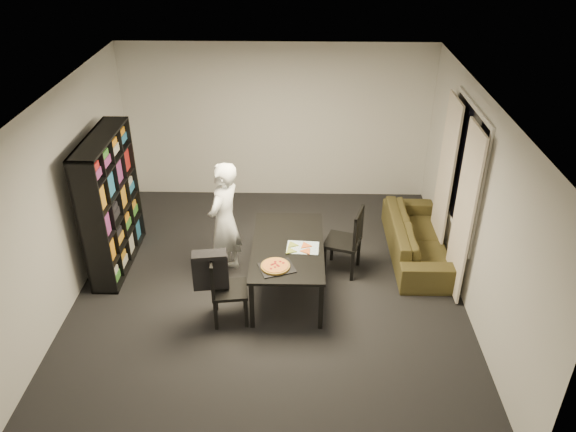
{
  "coord_description": "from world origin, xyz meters",
  "views": [
    {
      "loc": [
        0.38,
        -5.93,
        4.58
      ],
      "look_at": [
        0.24,
        0.14,
        1.05
      ],
      "focal_mm": 35.0,
      "sensor_mm": 36.0,
      "label": 1
    }
  ],
  "objects_px": {
    "bookshelf": "(110,203)",
    "sofa": "(418,238)",
    "baking_tray": "(277,268)",
    "pepperoni_pizza": "(275,266)",
    "chair_left": "(222,285)",
    "dining_table": "(288,249)",
    "chair_right": "(350,237)",
    "person": "(224,221)"
  },
  "relations": [
    {
      "from": "pepperoni_pizza",
      "to": "baking_tray",
      "type": "bearing_deg",
      "value": -22.64
    },
    {
      "from": "baking_tray",
      "to": "pepperoni_pizza",
      "type": "distance_m",
      "value": 0.03
    },
    {
      "from": "bookshelf",
      "to": "sofa",
      "type": "xyz_separation_m",
      "value": [
        4.23,
        0.28,
        -0.66
      ]
    },
    {
      "from": "pepperoni_pizza",
      "to": "sofa",
      "type": "height_order",
      "value": "pepperoni_pizza"
    },
    {
      "from": "chair_left",
      "to": "pepperoni_pizza",
      "type": "height_order",
      "value": "chair_left"
    },
    {
      "from": "bookshelf",
      "to": "person",
      "type": "distance_m",
      "value": 1.57
    },
    {
      "from": "chair_right",
      "to": "bookshelf",
      "type": "bearing_deg",
      "value": -74.79
    },
    {
      "from": "dining_table",
      "to": "chair_left",
      "type": "height_order",
      "value": "chair_left"
    },
    {
      "from": "sofa",
      "to": "baking_tray",
      "type": "bearing_deg",
      "value": 124.45
    },
    {
      "from": "chair_right",
      "to": "pepperoni_pizza",
      "type": "distance_m",
      "value": 1.33
    },
    {
      "from": "chair_left",
      "to": "baking_tray",
      "type": "height_order",
      "value": "chair_left"
    },
    {
      "from": "bookshelf",
      "to": "chair_right",
      "type": "bearing_deg",
      "value": -2.61
    },
    {
      "from": "chair_right",
      "to": "sofa",
      "type": "xyz_separation_m",
      "value": [
        1.02,
        0.42,
        -0.27
      ]
    },
    {
      "from": "chair_right",
      "to": "sofa",
      "type": "relative_size",
      "value": 0.5
    },
    {
      "from": "dining_table",
      "to": "person",
      "type": "xyz_separation_m",
      "value": [
        -0.84,
        0.33,
        0.21
      ]
    },
    {
      "from": "dining_table",
      "to": "sofa",
      "type": "distance_m",
      "value": 2.05
    },
    {
      "from": "bookshelf",
      "to": "sofa",
      "type": "relative_size",
      "value": 0.97
    },
    {
      "from": "baking_tray",
      "to": "bookshelf",
      "type": "bearing_deg",
      "value": 154.92
    },
    {
      "from": "dining_table",
      "to": "person",
      "type": "distance_m",
      "value": 0.93
    },
    {
      "from": "chair_left",
      "to": "sofa",
      "type": "relative_size",
      "value": 0.46
    },
    {
      "from": "chair_left",
      "to": "dining_table",
      "type": "bearing_deg",
      "value": -58.72
    },
    {
      "from": "pepperoni_pizza",
      "to": "chair_right",
      "type": "bearing_deg",
      "value": 43.57
    },
    {
      "from": "dining_table",
      "to": "chair_right",
      "type": "distance_m",
      "value": 0.92
    },
    {
      "from": "bookshelf",
      "to": "chair_right",
      "type": "height_order",
      "value": "bookshelf"
    },
    {
      "from": "dining_table",
      "to": "chair_left",
      "type": "relative_size",
      "value": 1.8
    },
    {
      "from": "bookshelf",
      "to": "person",
      "type": "bearing_deg",
      "value": -8.24
    },
    {
      "from": "dining_table",
      "to": "baking_tray",
      "type": "height_order",
      "value": "baking_tray"
    },
    {
      "from": "dining_table",
      "to": "sofa",
      "type": "height_order",
      "value": "dining_table"
    },
    {
      "from": "person",
      "to": "sofa",
      "type": "relative_size",
      "value": 0.85
    },
    {
      "from": "chair_right",
      "to": "chair_left",
      "type": "bearing_deg",
      "value": -39.0
    },
    {
      "from": "baking_tray",
      "to": "pepperoni_pizza",
      "type": "xyz_separation_m",
      "value": [
        -0.02,
        0.01,
        0.02
      ]
    },
    {
      "from": "baking_tray",
      "to": "sofa",
      "type": "xyz_separation_m",
      "value": [
        1.96,
        1.34,
        -0.4
      ]
    },
    {
      "from": "bookshelf",
      "to": "sofa",
      "type": "distance_m",
      "value": 4.29
    },
    {
      "from": "chair_left",
      "to": "person",
      "type": "xyz_separation_m",
      "value": [
        -0.07,
        0.96,
        0.31
      ]
    },
    {
      "from": "bookshelf",
      "to": "sofa",
      "type": "height_order",
      "value": "bookshelf"
    },
    {
      "from": "bookshelf",
      "to": "pepperoni_pizza",
      "type": "distance_m",
      "value": 2.5
    },
    {
      "from": "pepperoni_pizza",
      "to": "dining_table",
      "type": "bearing_deg",
      "value": 74.73
    },
    {
      "from": "chair_left",
      "to": "person",
      "type": "distance_m",
      "value": 1.01
    },
    {
      "from": "baking_tray",
      "to": "sofa",
      "type": "distance_m",
      "value": 2.41
    },
    {
      "from": "dining_table",
      "to": "chair_left",
      "type": "distance_m",
      "value": 1.0
    },
    {
      "from": "sofa",
      "to": "bookshelf",
      "type": "bearing_deg",
      "value": 93.76
    },
    {
      "from": "person",
      "to": "pepperoni_pizza",
      "type": "distance_m",
      "value": 1.1
    }
  ]
}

